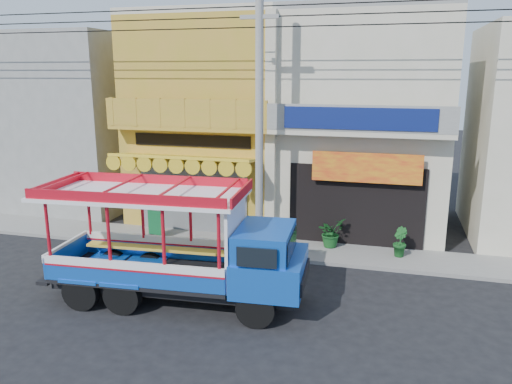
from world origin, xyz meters
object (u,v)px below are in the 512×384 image
(utility_pole, at_px, (264,104))
(potted_plant_b, at_px, (399,242))
(potted_plant_a, at_px, (331,232))
(green_sign, at_px, (156,226))
(songthaew_truck, at_px, (194,248))

(utility_pole, xyz_separation_m, potted_plant_b, (4.35, 0.88, -4.43))
(utility_pole, bearing_deg, potted_plant_a, 30.27)
(utility_pole, distance_m, green_sign, 6.16)
(green_sign, relative_size, potted_plant_a, 0.98)
(potted_plant_b, bearing_deg, potted_plant_a, 65.57)
(songthaew_truck, relative_size, green_sign, 7.07)
(songthaew_truck, bearing_deg, utility_pole, 77.03)
(utility_pole, height_order, songthaew_truck, utility_pole)
(green_sign, xyz_separation_m, potted_plant_a, (6.25, 0.66, 0.09))
(potted_plant_b, bearing_deg, green_sign, 76.10)
(utility_pole, xyz_separation_m, green_sign, (-4.17, 0.55, -4.50))
(songthaew_truck, xyz_separation_m, potted_plant_a, (2.97, 5.08, -0.92))
(potted_plant_a, distance_m, potted_plant_b, 2.29)
(songthaew_truck, distance_m, green_sign, 5.59)
(utility_pole, height_order, potted_plant_b, utility_pole)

